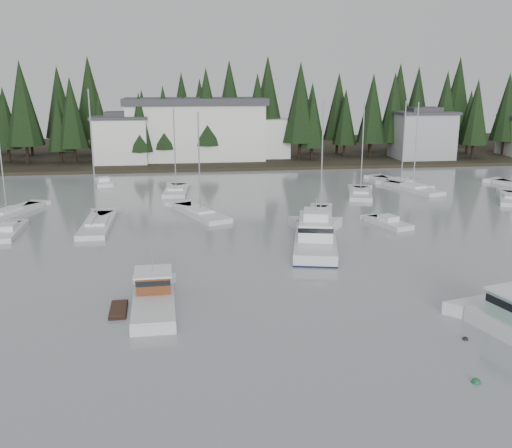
{
  "coord_description": "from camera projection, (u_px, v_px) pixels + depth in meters",
  "views": [
    {
      "loc": [
        -7.49,
        -22.03,
        14.57
      ],
      "look_at": [
        -1.42,
        25.1,
        2.5
      ],
      "focal_mm": 40.0,
      "sensor_mm": 36.0,
      "label": 1
    }
  ],
  "objects": [
    {
      "name": "ground",
      "position": [
        358.0,
        412.0,
        25.7
      ],
      "size": [
        260.0,
        260.0,
        0.0
      ],
      "primitive_type": "plane",
      "color": "gray",
      "rests_on": "ground"
    },
    {
      "name": "house_east_a",
      "position": [
        422.0,
        134.0,
        103.92
      ],
      "size": [
        10.6,
        8.48,
        9.25
      ],
      "color": "#999EA0",
      "rests_on": "ground"
    },
    {
      "name": "sailboat_8",
      "position": [
        200.0,
        215.0,
        63.1
      ],
      "size": [
        6.54,
        10.37,
        11.82
      ],
      "rotation": [
        0.0,
        0.0,
        1.97
      ],
      "color": "silver",
      "rests_on": "ground"
    },
    {
      "name": "conifer_treeline",
      "position": [
        223.0,
        158.0,
        108.37
      ],
      "size": [
        200.0,
        22.0,
        20.0
      ],
      "primitive_type": null,
      "color": "black",
      "rests_on": "ground"
    },
    {
      "name": "sailboat_9",
      "position": [
        401.0,
        184.0,
        81.65
      ],
      "size": [
        6.28,
        10.57,
        12.28
      ],
      "rotation": [
        0.0,
        0.0,
        1.94
      ],
      "color": "silver",
      "rests_on": "ground"
    },
    {
      "name": "far_shore_land",
      "position": [
        219.0,
        151.0,
        118.94
      ],
      "size": [
        240.0,
        54.0,
        1.0
      ],
      "primitive_type": "cube",
      "color": "black",
      "rests_on": "ground"
    },
    {
      "name": "runabout_3",
      "position": [
        104.0,
        184.0,
        81.42
      ],
      "size": [
        3.22,
        5.55,
        1.42
      ],
      "rotation": [
        0.0,
        0.0,
        1.78
      ],
      "color": "silver",
      "rests_on": "ground"
    },
    {
      "name": "lobster_boat_brown",
      "position": [
        152.0,
        300.0,
        37.5
      ],
      "size": [
        4.34,
        8.21,
        4.02
      ],
      "rotation": [
        0.0,
        0.0,
        1.61
      ],
      "color": "silver",
      "rests_on": "ground"
    },
    {
      "name": "sailboat_2",
      "position": [
        320.0,
        219.0,
        60.84
      ],
      "size": [
        4.95,
        10.73,
        13.16
      ],
      "rotation": [
        0.0,
        0.0,
        1.32
      ],
      "color": "silver",
      "rests_on": "ground"
    },
    {
      "name": "sailboat_6",
      "position": [
        7.0,
        215.0,
        62.77
      ],
      "size": [
        6.04,
        10.64,
        14.7
      ],
      "rotation": [
        0.0,
        0.0,
        1.21
      ],
      "color": "silver",
      "rests_on": "ground"
    },
    {
      "name": "mooring_buoy_green",
      "position": [
        476.0,
        383.0,
        28.22
      ],
      "size": [
        0.48,
        0.48,
        0.48
      ],
      "primitive_type": "sphere",
      "color": "#145933",
      "rests_on": "ground"
    },
    {
      "name": "sailboat_12",
      "position": [
        413.0,
        190.0,
        77.32
      ],
      "size": [
        5.58,
        10.14,
        12.25
      ],
      "rotation": [
        0.0,
        0.0,
        1.87
      ],
      "color": "silver",
      "rests_on": "ground"
    },
    {
      "name": "runabout_4",
      "position": [
        8.0,
        233.0,
        55.24
      ],
      "size": [
        2.44,
        7.0,
        1.42
      ],
      "rotation": [
        0.0,
        0.0,
        1.61
      ],
      "color": "silver",
      "rests_on": "ground"
    },
    {
      "name": "house_west",
      "position": [
        121.0,
        139.0,
        98.26
      ],
      "size": [
        9.54,
        7.42,
        8.75
      ],
      "color": "silver",
      "rests_on": "ground"
    },
    {
      "name": "runabout_1",
      "position": [
        388.0,
        224.0,
        58.66
      ],
      "size": [
        3.86,
        5.91,
        1.42
      ],
      "rotation": [
        0.0,
        0.0,
        1.9
      ],
      "color": "silver",
      "rests_on": "ground"
    },
    {
      "name": "sailboat_4",
      "position": [
        360.0,
        195.0,
        73.71
      ],
      "size": [
        5.03,
        8.75,
        12.51
      ],
      "rotation": [
        0.0,
        0.0,
        1.28
      ],
      "color": "silver",
      "rests_on": "ground"
    },
    {
      "name": "sailboat_7",
      "position": [
        98.0,
        226.0,
        58.0
      ],
      "size": [
        2.79,
        10.55,
        14.26
      ],
      "rotation": [
        0.0,
        0.0,
        1.57
      ],
      "color": "silver",
      "rests_on": "ground"
    },
    {
      "name": "sailboat_10",
      "position": [
        176.0,
        192.0,
        75.69
      ],
      "size": [
        3.55,
        8.59,
        11.52
      ],
      "rotation": [
        0.0,
        0.0,
        1.5
      ],
      "color": "silver",
      "rests_on": "ground"
    },
    {
      "name": "mooring_buoy_dark",
      "position": [
        465.0,
        339.0,
        32.9
      ],
      "size": [
        0.35,
        0.35,
        0.35
      ],
      "primitive_type": "sphere",
      "color": "black",
      "rests_on": "ground"
    },
    {
      "name": "harbor_inn",
      "position": [
        207.0,
        130.0,
        103.06
      ],
      "size": [
        29.5,
        11.5,
        10.9
      ],
      "color": "silver",
      "rests_on": "ground"
    },
    {
      "name": "cabin_cruiser_center",
      "position": [
        315.0,
        239.0,
        50.99
      ],
      "size": [
        6.13,
        12.18,
        5.01
      ],
      "rotation": [
        0.0,
        0.0,
        1.35
      ],
      "color": "silver",
      "rests_on": "ground"
    }
  ]
}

